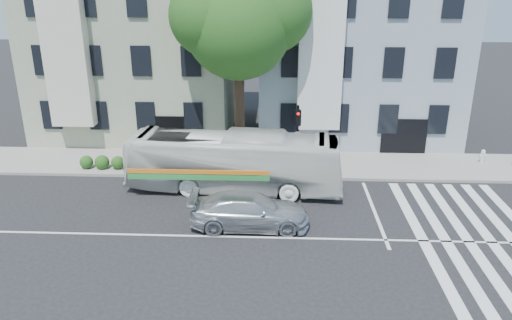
# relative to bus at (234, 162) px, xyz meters

# --- Properties ---
(ground) EXTENTS (120.00, 120.00, 0.00)m
(ground) POSITION_rel_bus_xyz_m (-0.00, -4.69, -1.46)
(ground) COLOR black
(ground) RESTS_ON ground
(sidewalk_far) EXTENTS (80.00, 4.00, 0.15)m
(sidewalk_far) POSITION_rel_bus_xyz_m (-0.00, 3.31, -1.38)
(sidewalk_far) COLOR gray
(sidewalk_far) RESTS_ON ground
(building_left) EXTENTS (12.00, 10.00, 11.00)m
(building_left) POSITION_rel_bus_xyz_m (-7.00, 10.31, 4.04)
(building_left) COLOR #949E84
(building_left) RESTS_ON ground
(building_right) EXTENTS (12.00, 10.00, 11.00)m
(building_right) POSITION_rel_bus_xyz_m (7.00, 10.31, 4.04)
(building_right) COLOR #8D9EA7
(building_right) RESTS_ON ground
(street_tree) EXTENTS (7.30, 5.90, 11.10)m
(street_tree) POSITION_rel_bus_xyz_m (0.06, 4.04, 6.37)
(street_tree) COLOR #2D2116
(street_tree) RESTS_ON ground
(bus) EXTENTS (3.32, 10.64, 2.92)m
(bus) POSITION_rel_bus_xyz_m (0.00, 0.00, 0.00)
(bus) COLOR silver
(bus) RESTS_ON ground
(sedan) EXTENTS (2.15, 5.06, 1.46)m
(sedan) POSITION_rel_bus_xyz_m (0.96, -3.76, -0.73)
(sedan) COLOR silver
(sedan) RESTS_ON ground
(hedge) EXTENTS (8.47, 2.73, 0.70)m
(hedge) POSITION_rel_bus_xyz_m (-3.91, 2.11, -0.96)
(hedge) COLOR #225C1D
(hedge) RESTS_ON sidewalk_far
(traffic_signal) EXTENTS (0.40, 0.52, 3.96)m
(traffic_signal) POSITION_rel_bus_xyz_m (3.07, 1.25, 1.10)
(traffic_signal) COLOR black
(traffic_signal) RESTS_ON ground
(fire_hydrant) EXTENTS (0.41, 0.24, 0.75)m
(fire_hydrant) POSITION_rel_bus_xyz_m (13.48, 3.92, -0.93)
(fire_hydrant) COLOR silver
(fire_hydrant) RESTS_ON sidewalk_far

